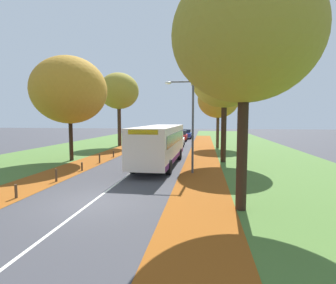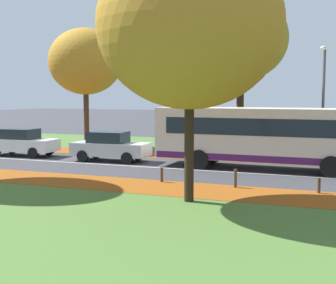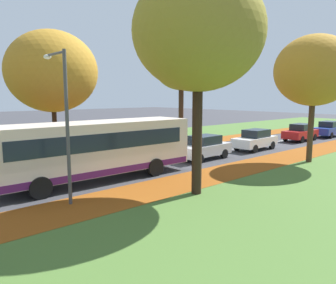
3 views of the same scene
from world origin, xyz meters
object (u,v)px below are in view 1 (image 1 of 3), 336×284
(tree_left_mid, at_px, (119,91))
(bollard_fifth, at_px, (100,159))
(tree_left_near, at_px, (69,90))
(bollard_fourth, at_px, (82,167))
(bollard_second, at_px, (16,191))
(car_white_following, at_px, (178,140))
(tree_right_nearest, at_px, (245,36))
(streetlamp_right, at_px, (188,116))
(bollard_third, at_px, (56,175))
(tree_right_near, at_px, (225,77))
(bollard_sixth, at_px, (113,154))
(bus, at_px, (160,143))
(car_red_third_in_line, at_px, (182,136))
(tree_right_mid, at_px, (218,100))
(car_silver_lead, at_px, (171,144))
(car_blue_fourth_in_line, at_px, (187,134))

(tree_left_mid, relative_size, bollard_fifth, 12.83)
(tree_left_near, xyz_separation_m, bollard_fourth, (2.93, -4.09, -5.62))
(bollard_second, relative_size, car_white_following, 0.15)
(tree_left_mid, distance_m, tree_right_nearest, 25.66)
(tree_left_near, relative_size, tree_left_mid, 0.93)
(tree_left_near, xyz_separation_m, streetlamp_right, (10.12, -3.82, -2.17))
(bollard_third, height_order, car_white_following, car_white_following)
(tree_right_near, distance_m, bollard_sixth, 11.87)
(tree_right_near, xyz_separation_m, bus, (-4.90, -2.22, -5.17))
(tree_right_near, xyz_separation_m, bollard_third, (-9.85, -8.20, -6.51))
(tree_right_nearest, height_order, bus, tree_right_nearest)
(bollard_sixth, bearing_deg, car_red_third_in_line, 75.77)
(tree_left_near, bearing_deg, bollard_third, -68.02)
(bus, height_order, car_white_following, bus)
(tree_right_mid, bearing_deg, bollard_third, -117.84)
(tree_right_mid, relative_size, bollard_second, 12.76)
(bollard_fourth, bearing_deg, bus, 30.10)
(tree_right_mid, distance_m, bollard_third, 21.91)
(tree_left_mid, relative_size, bollard_third, 12.81)
(bollard_sixth, bearing_deg, bollard_fifth, -90.84)
(car_white_following, height_order, car_red_third_in_line, same)
(tree_left_near, distance_m, bollard_fourth, 7.54)
(tree_left_near, height_order, tree_right_near, tree_right_near)
(bollard_second, relative_size, car_silver_lead, 0.15)
(bollard_third, relative_size, bus, 0.07)
(tree_right_near, bearing_deg, bollard_sixth, 173.17)
(bollard_sixth, height_order, car_blue_fourth_in_line, car_blue_fourth_in_line)
(bollard_second, distance_m, bollard_third, 3.12)
(car_red_third_in_line, bearing_deg, bus, -89.48)
(tree_left_mid, relative_size, bus, 0.90)
(bollard_third, bearing_deg, tree_right_near, 39.77)
(tree_left_near, distance_m, tree_left_mid, 12.08)
(bollard_second, distance_m, car_white_following, 23.85)
(bollard_second, height_order, bollard_fourth, bollard_second)
(bollard_second, distance_m, car_silver_lead, 18.04)
(streetlamp_right, distance_m, car_blue_fourth_in_line, 30.01)
(tree_right_near, relative_size, bollard_sixth, 15.39)
(tree_left_near, height_order, bollard_third, tree_left_near)
(bus, xyz_separation_m, car_silver_lead, (-0.18, 8.27, -0.89))
(bollard_third, bearing_deg, bollard_second, -91.15)
(tree_left_near, xyz_separation_m, tree_right_nearest, (12.63, -10.46, 0.69))
(bollard_fifth, xyz_separation_m, bus, (4.96, -0.27, 1.34))
(streetlamp_right, bearing_deg, car_blue_fourth_in_line, 93.89)
(tree_left_near, bearing_deg, bus, -8.92)
(bollard_second, xyz_separation_m, car_white_following, (4.92, 23.33, 0.50))
(bollard_second, height_order, bollard_fifth, bollard_fifth)
(tree_left_near, xyz_separation_m, bollard_sixth, (2.94, 2.16, -5.60))
(tree_right_nearest, bearing_deg, streetlamp_right, 110.72)
(bus, bearing_deg, tree_right_nearest, -62.65)
(bollard_second, bearing_deg, bollard_third, 88.85)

